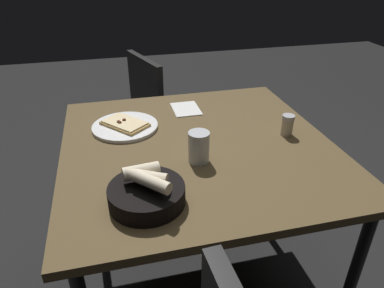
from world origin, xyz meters
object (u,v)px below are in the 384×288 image
bread_basket (147,193)px  chair_far (129,117)px  pepper_shaker (287,126)px  pizza_plate (125,126)px  beer_glass (199,149)px  dining_table (198,158)px

bread_basket → chair_far: (-1.19, 0.03, -0.31)m
pepper_shaker → pizza_plate: bearing=-108.7°
pepper_shaker → chair_far: bearing=-147.7°
pepper_shaker → chair_far: (-0.90, -0.57, -0.31)m
bread_basket → beer_glass: bread_basket is taller
bread_basket → pepper_shaker: bread_basket is taller
beer_glass → chair_far: beer_glass is taller
beer_glass → pepper_shaker: beer_glass is taller
dining_table → pizza_plate: pizza_plate is taller
dining_table → beer_glass: (0.12, -0.03, 0.11)m
pizza_plate → pepper_shaker: pepper_shaker is taller
bread_basket → chair_far: bread_basket is taller
pizza_plate → dining_table: bearing=52.9°
pizza_plate → beer_glass: size_ratio=2.40×
bread_basket → dining_table: bearing=142.9°
bread_basket → pepper_shaker: bearing=116.3°
bread_basket → chair_far: 1.23m
bread_basket → pepper_shaker: (-0.29, 0.60, 0.00)m
beer_glass → pepper_shaker: 0.40m
pizza_plate → chair_far: 0.74m
dining_table → chair_far: bearing=-166.9°
dining_table → chair_far: (-0.88, -0.21, -0.21)m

